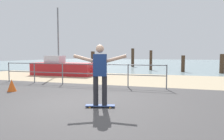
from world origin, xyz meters
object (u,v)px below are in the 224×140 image
Objects in this scene: sailboat at (64,68)px; skateboarder at (100,71)px; skateboard at (100,106)px; traffic_cone at (12,86)px.

skateboarder is at bearing -53.35° from sailboat.
sailboat is at bearing 126.65° from skateboarder.
sailboat is 9.40m from skateboard.
skateboarder reaches higher than traffic_cone.
traffic_cone is at bearing 163.43° from skateboard.
sailboat reaches higher than traffic_cone.
skateboard is 0.50× the size of skateboarder.
sailboat is at bearing 102.38° from traffic_cone.
sailboat is 3.01× the size of skateboarder.
skateboard is (5.60, -7.53, -0.45)m from sailboat.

